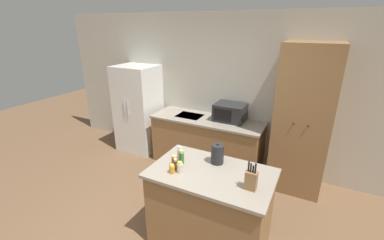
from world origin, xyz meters
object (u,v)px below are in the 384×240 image
at_px(refrigerator, 138,109).
at_px(microwave, 230,112).
at_px(spice_bottle_pale_salt, 180,167).
at_px(spice_bottle_green_herb, 172,169).
at_px(spice_bottle_tall_dark, 182,157).
at_px(spice_bottle_amber_oil, 180,154).
at_px(spice_bottle_orange_cap, 174,161).
at_px(knife_block, 251,180).
at_px(fire_extinguisher, 119,132).
at_px(spice_bottle_short_red, 175,164).
at_px(kettle, 217,154).
at_px(pantry_cabinet, 302,121).

bearing_deg(refrigerator, microwave, 3.30).
bearing_deg(spice_bottle_pale_salt, spice_bottle_green_herb, -146.07).
bearing_deg(spice_bottle_tall_dark, spice_bottle_amber_oil, 135.91).
distance_m(spice_bottle_green_herb, spice_bottle_orange_cap, 0.14).
relative_size(knife_block, spice_bottle_amber_oil, 1.63).
bearing_deg(fire_extinguisher, knife_block, -27.65).
distance_m(spice_bottle_short_red, kettle, 0.48).
bearing_deg(pantry_cabinet, refrigerator, -179.51).
xyz_separation_m(spice_bottle_tall_dark, spice_bottle_orange_cap, (-0.04, -0.09, -0.02)).
distance_m(knife_block, fire_extinguisher, 3.77).
bearing_deg(microwave, spice_bottle_amber_oil, -90.94).
distance_m(spice_bottle_pale_salt, kettle, 0.46).
bearing_deg(pantry_cabinet, knife_block, -99.37).
xyz_separation_m(spice_bottle_green_herb, spice_bottle_pale_salt, (0.07, 0.05, 0.01)).
bearing_deg(refrigerator, kettle, -31.98).
bearing_deg(spice_bottle_orange_cap, microwave, 89.34).
relative_size(refrigerator, pantry_cabinet, 0.77).
xyz_separation_m(knife_block, kettle, (-0.46, 0.31, 0.01)).
height_order(knife_block, spice_bottle_short_red, knife_block).
relative_size(pantry_cabinet, fire_extinguisher, 4.22).
bearing_deg(spice_bottle_amber_oil, knife_block, -10.83).
distance_m(pantry_cabinet, spice_bottle_tall_dark, 1.94).
bearing_deg(kettle, spice_bottle_short_red, -136.86).
height_order(refrigerator, spice_bottle_amber_oil, refrigerator).
relative_size(spice_bottle_short_red, fire_extinguisher, 0.24).
bearing_deg(spice_bottle_green_herb, spice_bottle_pale_salt, 33.93).
bearing_deg(spice_bottle_orange_cap, spice_bottle_tall_dark, 63.10).
relative_size(refrigerator, spice_bottle_tall_dark, 10.41).
bearing_deg(refrigerator, spice_bottle_tall_dark, -40.18).
height_order(spice_bottle_tall_dark, spice_bottle_orange_cap, spice_bottle_tall_dark).
bearing_deg(knife_block, pantry_cabinet, 80.63).
height_order(refrigerator, spice_bottle_tall_dark, refrigerator).
relative_size(spice_bottle_pale_salt, kettle, 0.51).
height_order(pantry_cabinet, knife_block, pantry_cabinet).
distance_m(spice_bottle_amber_oil, spice_bottle_pale_salt, 0.26).
xyz_separation_m(spice_bottle_short_red, spice_bottle_orange_cap, (-0.04, 0.05, 0.00)).
xyz_separation_m(spice_bottle_orange_cap, kettle, (0.39, 0.28, 0.05)).
distance_m(knife_block, spice_bottle_short_red, 0.81).
height_order(spice_bottle_green_herb, fire_extinguisher, spice_bottle_green_herb).
height_order(microwave, fire_extinguisher, microwave).
xyz_separation_m(microwave, spice_bottle_short_red, (0.02, -1.82, -0.04)).
bearing_deg(spice_bottle_orange_cap, pantry_cabinet, 55.90).
xyz_separation_m(pantry_cabinet, spice_bottle_green_herb, (-1.09, -1.82, -0.12)).
bearing_deg(spice_bottle_green_herb, spice_bottle_amber_oil, 101.99).
height_order(knife_block, spice_bottle_tall_dark, knife_block).
distance_m(spice_bottle_green_herb, spice_bottle_pale_salt, 0.08).
relative_size(microwave, knife_block, 1.73).
height_order(spice_bottle_pale_salt, kettle, kettle).
bearing_deg(spice_bottle_green_herb, microwave, 90.91).
relative_size(knife_block, fire_extinguisher, 0.56).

